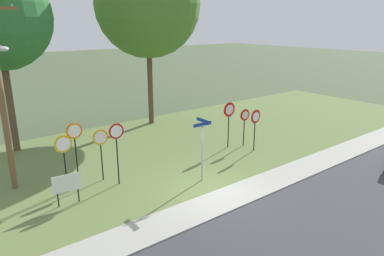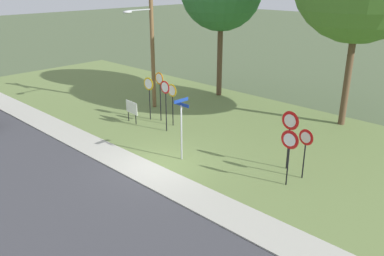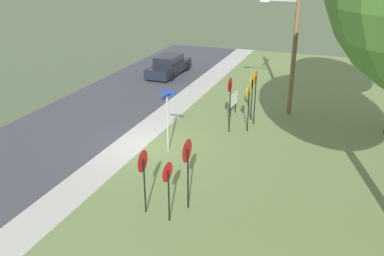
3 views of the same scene
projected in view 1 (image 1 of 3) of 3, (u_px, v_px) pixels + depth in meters
name	position (u px, v px, depth m)	size (l,w,h in m)	color
ground_plane	(215.00, 192.00, 14.84)	(160.00, 160.00, 0.00)	#4C5B3D
road_asphalt	(314.00, 247.00, 11.21)	(44.00, 6.40, 0.01)	#3D3D42
sidewalk_strip	(228.00, 198.00, 14.23)	(44.00, 1.60, 0.06)	#ADAA9E
grass_median	(142.00, 152.00, 19.37)	(44.00, 12.00, 0.04)	olive
stop_sign_near_left	(117.00, 141.00, 14.92)	(0.67, 0.10, 2.76)	black
stop_sign_near_right	(75.00, 141.00, 14.73)	(0.68, 0.10, 2.84)	black
stop_sign_far_left	(101.00, 144.00, 15.41)	(0.70, 0.10, 2.37)	black
stop_sign_far_center	(64.00, 151.00, 14.22)	(0.73, 0.10, 2.50)	black
yield_sign_near_left	(245.00, 119.00, 19.89)	(0.67, 0.12, 2.14)	black
yield_sign_near_right	(229.00, 114.00, 19.46)	(0.81, 0.11, 2.61)	black
yield_sign_far_left	(256.00, 120.00, 19.02)	(0.76, 0.10, 2.32)	black
street_name_post	(202.00, 144.00, 15.38)	(0.96, 0.82, 2.86)	#9EA0A8
utility_pole	(0.00, 84.00, 13.73)	(2.10, 2.13, 8.32)	brown
notice_board	(67.00, 185.00, 13.53)	(1.10, 0.14, 1.25)	black
oak_tree_right	(148.00, 5.00, 22.67)	(6.84, 6.84, 11.33)	brown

